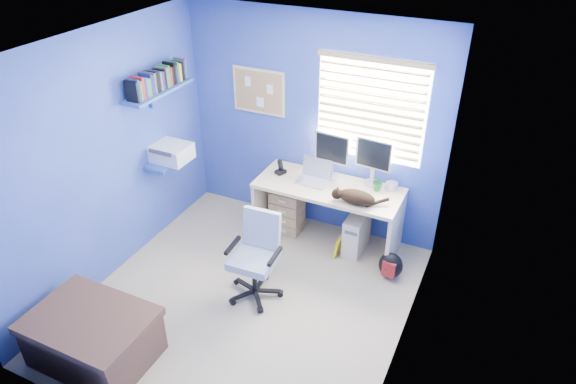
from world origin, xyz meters
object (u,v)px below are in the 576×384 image
at_px(desk, 327,215).
at_px(cat, 357,197).
at_px(tower_pc, 357,232).
at_px(office_chair, 256,266).
at_px(laptop, 313,173).

height_order(desk, cat, cat).
xyz_separation_m(desk, tower_pc, (0.35, 0.02, -0.14)).
xyz_separation_m(desk, cat, (0.38, -0.19, 0.44)).
relative_size(cat, office_chair, 0.44).
bearing_deg(laptop, office_chair, -96.50).
relative_size(laptop, office_chair, 0.37).
distance_m(cat, office_chair, 1.23).
height_order(cat, office_chair, office_chair).
height_order(desk, tower_pc, desk).
distance_m(desk, office_chair, 1.13).
height_order(desk, laptop, laptop).
bearing_deg(laptop, desk, -3.87).
relative_size(laptop, tower_pc, 0.73).
distance_m(laptop, tower_pc, 0.83).
relative_size(desk, laptop, 4.83).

